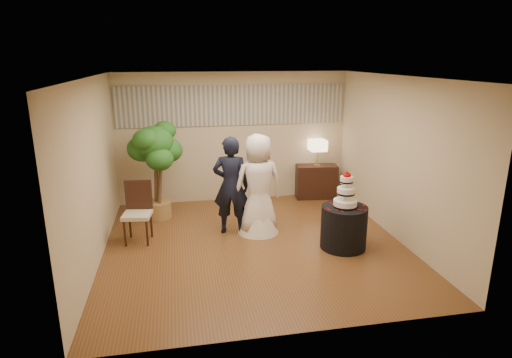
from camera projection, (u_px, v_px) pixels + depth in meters
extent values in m
cube|color=brown|center=(255.00, 244.00, 7.32)|extent=(5.00, 5.00, 0.00)
cube|color=white|center=(254.00, 77.00, 6.55)|extent=(5.00, 5.00, 0.00)
cube|color=#C6B593|center=(234.00, 138.00, 9.30)|extent=(5.00, 0.06, 2.80)
cube|color=#C6B593|center=(297.00, 221.00, 4.58)|extent=(5.00, 0.06, 2.80)
cube|color=#C6B593|center=(93.00, 173.00, 6.49)|extent=(0.06, 5.00, 2.80)
cube|color=#C6B593|center=(397.00, 159.00, 7.38)|extent=(0.06, 5.00, 2.80)
cube|color=#9B9A8D|center=(233.00, 105.00, 9.09)|extent=(4.90, 0.02, 0.85)
imported|color=black|center=(231.00, 186.00, 7.60)|extent=(0.74, 0.59, 1.78)
imported|color=white|center=(258.00, 184.00, 7.60)|extent=(0.99, 0.88, 1.82)
cylinder|color=black|center=(344.00, 227.00, 7.12)|extent=(1.00, 1.00, 0.72)
cube|color=black|center=(316.00, 182.00, 9.67)|extent=(0.95, 0.51, 0.76)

